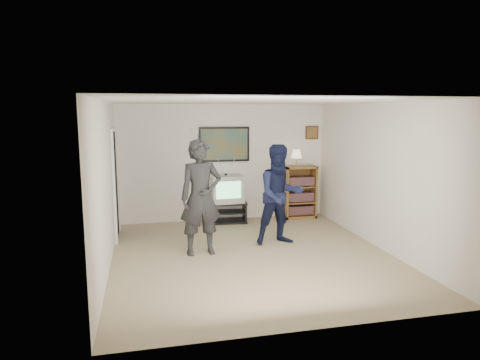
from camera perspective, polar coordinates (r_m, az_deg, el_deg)
name	(u,v)px	position (r m, az deg, el deg)	size (l,w,h in m)	color
room_shell	(248,177)	(7.17, 1.04, 0.35)	(4.51, 5.00, 2.51)	#8D7559
media_stand	(226,212)	(9.17, -1.94, -4.28)	(0.92, 0.57, 0.44)	black
crt_television	(226,189)	(9.07, -1.88, -1.16)	(0.68, 0.57, 0.57)	#AFB0AA
bookshelf	(299,192)	(9.59, 7.92, -1.59)	(0.70, 0.40, 1.15)	brown
table_lamp	(296,158)	(9.41, 7.53, 2.91)	(0.24, 0.24, 0.38)	#FFE5C1
person_tall	(201,197)	(7.03, -5.24, -2.33)	(0.70, 0.46, 1.90)	#242426
person_short	(280,195)	(7.59, 5.37, -1.97)	(0.87, 0.67, 1.78)	#121732
controller_left	(200,175)	(7.20, -5.29, 0.73)	(0.04, 0.13, 0.04)	white
controller_right	(273,185)	(7.77, 4.46, -0.64)	(0.04, 0.13, 0.04)	white
poster	(224,144)	(9.20, -2.12, 4.78)	(1.10, 0.03, 0.75)	black
air_vent	(198,131)	(9.10, -5.56, 6.59)	(0.28, 0.02, 0.14)	white
small_picture	(312,133)	(9.75, 9.57, 6.26)	(0.30, 0.03, 0.30)	#332410
doorway	(115,185)	(8.27, -16.34, -0.61)	(0.03, 0.85, 2.00)	black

